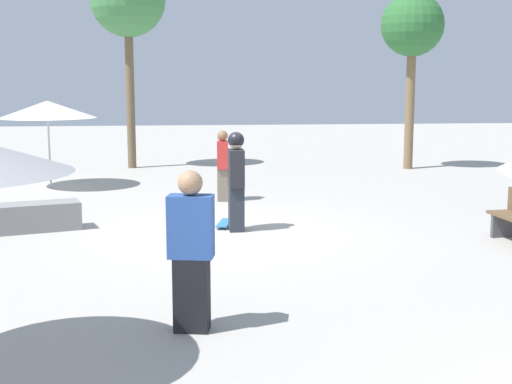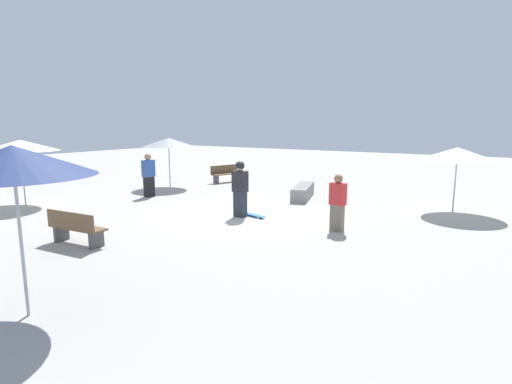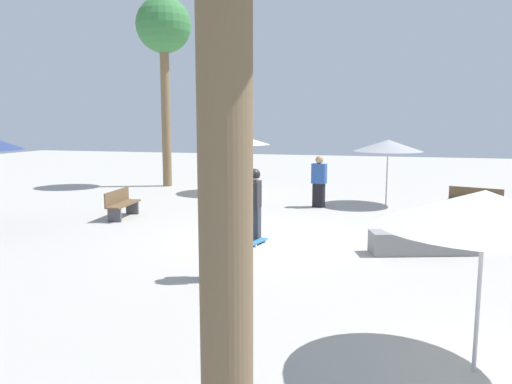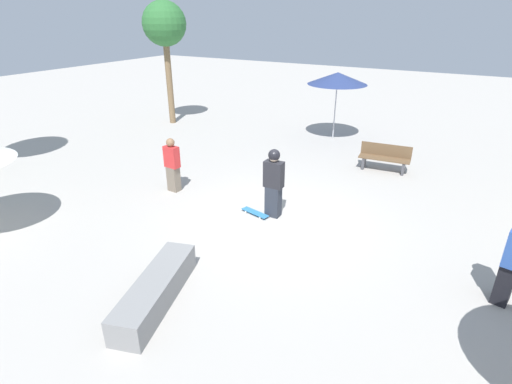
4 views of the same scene
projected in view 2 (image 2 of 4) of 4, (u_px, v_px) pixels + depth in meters
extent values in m
plane|color=#ADA8A0|center=(241.00, 214.00, 13.01)|extent=(60.00, 60.00, 0.00)
cube|color=#282D38|center=(240.00, 204.00, 12.64)|extent=(0.37, 0.27, 0.80)
cube|color=#232328|center=(240.00, 181.00, 12.51)|extent=(0.47, 0.27, 0.66)
sphere|color=beige|center=(240.00, 167.00, 12.43)|extent=(0.26, 0.26, 0.26)
sphere|color=black|center=(240.00, 166.00, 12.43)|extent=(0.29, 0.29, 0.29)
cube|color=teal|center=(255.00, 215.00, 12.63)|extent=(0.82, 0.37, 0.02)
cylinder|color=silver|center=(262.00, 217.00, 12.52)|extent=(0.06, 0.04, 0.05)
cylinder|color=silver|center=(258.00, 218.00, 12.40)|extent=(0.06, 0.04, 0.05)
cylinder|color=silver|center=(251.00, 214.00, 12.87)|extent=(0.06, 0.04, 0.05)
cylinder|color=silver|center=(247.00, 215.00, 12.75)|extent=(0.06, 0.04, 0.05)
cube|color=gray|center=(303.00, 192.00, 15.83)|extent=(1.26, 2.45, 0.50)
cube|color=#47474C|center=(61.00, 233.00, 10.05)|extent=(0.11, 0.40, 0.40)
cube|color=#47474C|center=(96.00, 240.00, 9.48)|extent=(0.11, 0.40, 0.40)
cube|color=brown|center=(78.00, 227.00, 9.72)|extent=(1.63, 0.58, 0.05)
cube|color=brown|center=(70.00, 220.00, 9.51)|extent=(1.60, 0.18, 0.40)
cube|color=#47474C|center=(236.00, 177.00, 20.40)|extent=(0.40, 0.20, 0.40)
cube|color=#47474C|center=(216.00, 179.00, 19.62)|extent=(0.40, 0.20, 0.40)
cube|color=brown|center=(226.00, 174.00, 19.97)|extent=(0.92, 1.66, 0.05)
cube|color=brown|center=(224.00, 169.00, 20.09)|extent=(0.54, 1.53, 0.40)
cylinder|color=#B7B7BC|center=(23.00, 175.00, 14.24)|extent=(0.05, 0.05, 2.22)
cone|color=beige|center=(20.00, 145.00, 14.06)|extent=(2.57, 2.57, 0.39)
cylinder|color=#B7B7BC|center=(169.00, 164.00, 18.34)|extent=(0.05, 0.05, 2.13)
cone|color=#99999E|center=(169.00, 142.00, 18.17)|extent=(2.37, 2.37, 0.39)
cylinder|color=#B7B7BC|center=(455.00, 183.00, 13.06)|extent=(0.05, 0.05, 2.02)
cone|color=white|center=(457.00, 154.00, 12.90)|extent=(2.38, 2.38, 0.42)
cylinder|color=#B7B7BC|center=(21.00, 239.00, 5.96)|extent=(0.05, 0.05, 2.47)
cone|color=navy|center=(13.00, 161.00, 5.76)|extent=(2.31, 2.31, 0.45)
cube|color=#726656|center=(337.00, 218.00, 10.98)|extent=(0.35, 0.26, 0.73)
cube|color=red|center=(338.00, 194.00, 10.86)|extent=(0.45, 0.27, 0.60)
sphere|color=#8C6647|center=(338.00, 179.00, 10.79)|extent=(0.24, 0.24, 0.24)
cube|color=black|center=(149.00, 187.00, 16.06)|extent=(0.33, 0.41, 0.81)
cube|color=#2D519E|center=(148.00, 168.00, 15.94)|extent=(0.35, 0.52, 0.67)
sphere|color=tan|center=(148.00, 157.00, 15.86)|extent=(0.26, 0.26, 0.26)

